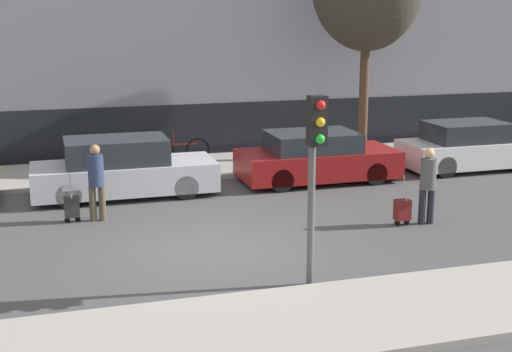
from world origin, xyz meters
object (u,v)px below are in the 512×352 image
at_px(pedestrian_right, 428,181).
at_px(pedestrian_left, 96,178).
at_px(parked_car_2, 316,158).
at_px(trolley_left, 72,207).
at_px(parked_car_3, 469,147).
at_px(parked_car_1, 122,169).
at_px(trolley_right, 402,210).
at_px(traffic_light, 315,152).
at_px(parked_bicycle, 180,151).

bearing_deg(pedestrian_right, pedestrian_left, 166.12).
bearing_deg(parked_car_2, pedestrian_left, -160.83).
height_order(pedestrian_left, trolley_left, pedestrian_left).
bearing_deg(parked_car_3, parked_car_1, -178.85).
height_order(parked_car_2, trolley_right, parked_car_2).
bearing_deg(trolley_right, pedestrian_right, -4.52).
bearing_deg(pedestrian_right, trolley_right, -179.93).
bearing_deg(pedestrian_left, traffic_light, -52.13).
bearing_deg(parked_car_1, trolley_right, -37.39).
bearing_deg(parked_car_3, pedestrian_right, -131.31).
distance_m(parked_car_3, trolley_left, 11.41).
relative_size(parked_car_1, parked_car_3, 1.12).
xyz_separation_m(trolley_left, traffic_light, (3.67, -4.99, 1.97)).
distance_m(parked_car_2, parked_bicycle, 4.22).
relative_size(trolley_left, parked_bicycle, 0.62).
distance_m(parked_car_1, trolley_right, 6.89).
distance_m(pedestrian_left, pedestrian_right, 7.15).
relative_size(parked_car_1, pedestrian_right, 2.68).
distance_m(parked_car_1, traffic_light, 7.47).
relative_size(pedestrian_left, traffic_light, 0.53).
bearing_deg(traffic_light, parked_car_3, 43.28).
xyz_separation_m(parked_car_2, pedestrian_right, (0.86, -4.32, 0.31)).
relative_size(parked_car_2, parked_car_3, 1.06).
distance_m(pedestrian_left, traffic_light, 6.00).
distance_m(parked_car_1, parked_car_3, 9.90).
height_order(pedestrian_left, traffic_light, traffic_light).
height_order(trolley_left, parked_bicycle, trolley_left).
xyz_separation_m(parked_car_2, parked_car_3, (4.74, 0.10, 0.01)).
bearing_deg(pedestrian_right, parked_car_1, 149.52).
bearing_deg(parked_car_2, traffic_light, -111.78).
xyz_separation_m(trolley_left, trolley_right, (6.78, -2.27, 0.00)).
bearing_deg(traffic_light, parked_car_2, 68.22).
distance_m(parked_car_3, trolley_right, 6.24).
bearing_deg(parked_car_3, trolley_right, -135.36).
xyz_separation_m(parked_car_1, trolley_right, (5.47, -4.18, -0.34)).
bearing_deg(trolley_right, parked_car_3, 44.64).
bearing_deg(trolley_left, parked_car_2, 17.23).
xyz_separation_m(parked_car_2, traffic_light, (-2.80, -7.00, 1.68)).
height_order(pedestrian_right, trolley_right, pedestrian_right).
distance_m(parked_car_2, parked_car_3, 4.74).
bearing_deg(trolley_left, parked_car_1, 55.48).
distance_m(pedestrian_left, parked_bicycle, 5.57).
height_order(trolley_right, parked_bicycle, trolley_right).
bearing_deg(pedestrian_right, parked_car_3, 53.28).
relative_size(parked_car_2, parked_bicycle, 2.38).
xyz_separation_m(trolley_left, pedestrian_right, (7.33, -2.32, 0.60)).
xyz_separation_m(parked_car_3, parked_bicycle, (-7.92, 2.67, -0.16)).
relative_size(pedestrian_left, trolley_right, 1.53).
distance_m(parked_car_2, pedestrian_right, 4.42).
distance_m(trolley_left, trolley_right, 7.15).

